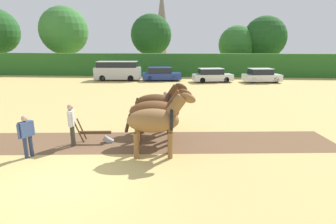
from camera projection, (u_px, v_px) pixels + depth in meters
The scene contains 19 objects.
ground_plane at pixel (66, 181), 8.09m from camera, with size 240.00×240.00×0.00m, color tan.
plowed_furrow_strip at pixel (78, 142), 11.31m from camera, with size 22.11×2.63×0.01m, color brown.
hedgerow at pixel (161, 65), 35.83m from camera, with size 77.81×1.95×3.02m, color #286023.
tree_center_left at pixel (64, 31), 41.90m from camera, with size 7.59×7.59×10.15m.
tree_center at pixel (151, 35), 41.25m from camera, with size 6.39×6.39×8.88m.
tree_center_right at pixel (237, 44), 40.97m from camera, with size 5.71×5.71×7.11m.
tree_right at pixel (265, 38), 40.38m from camera, with size 6.54×6.54×8.49m.
church_spire at pixel (162, 22), 75.44m from camera, with size 3.12×3.12×20.23m.
draft_horse_lead_left at pixel (156, 120), 9.64m from camera, with size 2.69×1.12×2.50m.
draft_horse_lead_right at pixel (157, 112), 11.03m from camera, with size 2.79×1.19×2.41m.
draft_horse_trail_left at pixel (158, 103), 12.41m from camera, with size 2.63×1.10×2.44m.
plow at pixel (98, 135), 11.25m from camera, with size 1.64×0.50×1.13m.
farmer_at_plow at pixel (71, 122), 10.75m from camera, with size 0.34×0.67×1.76m.
farmer_beside_team at pixel (166, 105), 14.05m from camera, with size 0.50×0.51×1.70m.
farmer_onlooker_left at pixel (27, 133), 9.61m from camera, with size 0.38×0.60×1.61m.
parked_van at pixel (118, 71), 31.23m from camera, with size 5.45×2.36×2.25m.
parked_car_left at pixel (161, 74), 31.07m from camera, with size 4.71×2.47×1.58m.
parked_car_center_left at pixel (212, 75), 29.84m from camera, with size 4.71×2.58×1.56m.
parked_car_center at pixel (261, 76), 29.58m from camera, with size 4.31×2.41×1.57m.
Camera 1 is at (3.73, -7.05, 4.07)m, focal length 28.00 mm.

